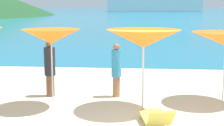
{
  "coord_description": "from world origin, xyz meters",
  "views": [
    {
      "loc": [
        0.01,
        -8.23,
        3.02
      ],
      "look_at": [
        -0.99,
        2.59,
        1.2
      ],
      "focal_mm": 54.9,
      "sensor_mm": 36.0,
      "label": 1
    }
  ],
  "objects_px": {
    "umbrella_1": "(51,37)",
    "beachgoer_1": "(50,67)",
    "umbrella_2": "(144,39)",
    "lounge_chair_3": "(156,117)",
    "beachgoer_3": "(116,69)"
  },
  "relations": [
    {
      "from": "umbrella_1",
      "to": "beachgoer_1",
      "type": "relative_size",
      "value": 1.25
    },
    {
      "from": "lounge_chair_3",
      "to": "beachgoer_1",
      "type": "bearing_deg",
      "value": -48.57
    },
    {
      "from": "umbrella_2",
      "to": "lounge_chair_3",
      "type": "distance_m",
      "value": 2.34
    },
    {
      "from": "umbrella_2",
      "to": "umbrella_1",
      "type": "bearing_deg",
      "value": -179.84
    },
    {
      "from": "lounge_chair_3",
      "to": "umbrella_1",
      "type": "bearing_deg",
      "value": -35.37
    },
    {
      "from": "umbrella_2",
      "to": "beachgoer_1",
      "type": "distance_m",
      "value": 3.54
    },
    {
      "from": "lounge_chair_3",
      "to": "beachgoer_1",
      "type": "relative_size",
      "value": 0.92
    },
    {
      "from": "umbrella_2",
      "to": "beachgoer_1",
      "type": "bearing_deg",
      "value": 157.33
    },
    {
      "from": "umbrella_2",
      "to": "beachgoer_3",
      "type": "relative_size",
      "value": 1.31
    },
    {
      "from": "umbrella_1",
      "to": "beachgoer_3",
      "type": "height_order",
      "value": "umbrella_1"
    },
    {
      "from": "umbrella_2",
      "to": "beachgoer_3",
      "type": "height_order",
      "value": "umbrella_2"
    },
    {
      "from": "umbrella_2",
      "to": "lounge_chair_3",
      "type": "bearing_deg",
      "value": -76.57
    },
    {
      "from": "umbrella_1",
      "to": "umbrella_2",
      "type": "height_order",
      "value": "umbrella_2"
    },
    {
      "from": "beachgoer_1",
      "to": "beachgoer_3",
      "type": "height_order",
      "value": "beachgoer_1"
    },
    {
      "from": "umbrella_1",
      "to": "beachgoer_1",
      "type": "distance_m",
      "value": 1.79
    }
  ]
}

